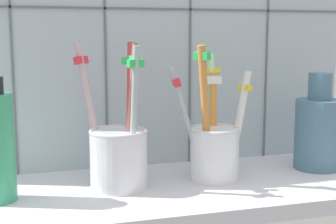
{
  "coord_description": "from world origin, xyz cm",
  "views": [
    {
      "loc": [
        -17.76,
        -59.33,
        21.44
      ],
      "look_at": [
        0.0,
        0.97,
        11.59
      ],
      "focal_mm": 52.37,
      "sensor_mm": 36.0,
      "label": 1
    }
  ],
  "objects": [
    {
      "name": "tile_wall_back",
      "position": [
        0.0,
        12.0,
        22.5
      ],
      "size": [
        64.0,
        2.2,
        45.0
      ],
      "color": "#B2C1CC",
      "rests_on": "ground"
    },
    {
      "name": "ceramic_vase",
      "position": [
        23.18,
        1.9,
        7.77
      ],
      "size": [
        6.71,
        6.71,
        14.17
      ],
      "color": "slate",
      "rests_on": "counter_slab"
    },
    {
      "name": "toothbrush_cup_right",
      "position": [
        6.61,
        1.21,
        6.73
      ],
      "size": [
        11.76,
        11.01,
        18.29
      ],
      "color": "white",
      "rests_on": "counter_slab"
    },
    {
      "name": "counter_slab",
      "position": [
        0.0,
        0.0,
        1.0
      ],
      "size": [
        64.0,
        22.0,
        2.0
      ],
      "primitive_type": "cube",
      "color": "silver",
      "rests_on": "ground"
    },
    {
      "name": "toothbrush_cup_left",
      "position": [
        -6.52,
        1.17,
        6.73
      ],
      "size": [
        9.04,
        9.11,
        18.63
      ],
      "color": "white",
      "rests_on": "counter_slab"
    }
  ]
}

